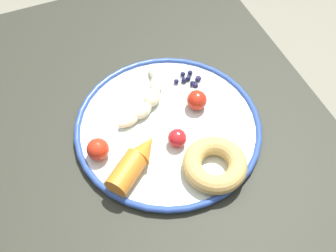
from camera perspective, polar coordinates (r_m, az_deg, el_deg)
The scene contains 9 objects.
dining_table at distance 0.87m, azimuth -1.78°, elevation -7.84°, with size 1.01×0.72×0.77m.
plate at distance 0.80m, azimuth 0.00°, elevation -0.12°, with size 0.35×0.35×0.02m.
banana at distance 0.83m, azimuth -2.66°, elevation 3.90°, with size 0.13×0.12×0.03m.
carrot_orange at distance 0.73m, azimuth -4.60°, elevation -4.80°, with size 0.11×0.12×0.04m.
donut at distance 0.74m, azimuth 6.33°, elevation -5.22°, with size 0.11×0.11×0.03m, color tan.
blueberry_pile at distance 0.86m, azimuth 3.01°, elevation 6.26°, with size 0.06×0.06×0.02m.
tomato_near at distance 0.76m, azimuth 1.30°, elevation -1.72°, with size 0.03×0.03×0.03m, color red.
tomato_mid at distance 0.75m, azimuth -9.43°, elevation -3.12°, with size 0.04×0.04×0.04m, color red.
tomato_far at distance 0.81m, azimuth 3.91°, elevation 3.49°, with size 0.04×0.04×0.04m, color red.
Camera 1 is at (-0.39, 0.13, 1.43)m, focal length 45.21 mm.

